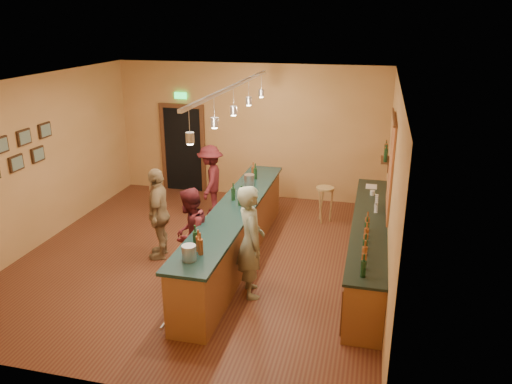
% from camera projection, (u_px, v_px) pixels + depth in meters
% --- Properties ---
extents(floor, '(7.00, 7.00, 0.00)m').
position_uv_depth(floor, '(203.00, 256.00, 9.26)').
color(floor, '#522417').
rests_on(floor, ground).
extents(ceiling, '(6.50, 7.00, 0.02)m').
position_uv_depth(ceiling, '(196.00, 81.00, 8.18)').
color(ceiling, silver).
rests_on(ceiling, wall_back).
extents(wall_back, '(6.50, 0.02, 3.20)m').
position_uv_depth(wall_back, '(249.00, 132.00, 11.92)').
color(wall_back, '#B88345').
rests_on(wall_back, floor).
extents(wall_front, '(6.50, 0.02, 3.20)m').
position_uv_depth(wall_front, '(92.00, 267.00, 5.52)').
color(wall_front, '#B88345').
rests_on(wall_front, floor).
extents(wall_left, '(0.02, 7.00, 3.20)m').
position_uv_depth(wall_left, '(38.00, 162.00, 9.45)').
color(wall_left, '#B88345').
rests_on(wall_left, floor).
extents(wall_right, '(0.02, 7.00, 3.20)m').
position_uv_depth(wall_right, '(391.00, 189.00, 7.99)').
color(wall_right, '#B88345').
rests_on(wall_right, floor).
extents(doorway, '(1.15, 0.09, 2.48)m').
position_uv_depth(doorway, '(183.00, 147.00, 12.44)').
color(doorway, black).
rests_on(doorway, wall_back).
extents(tapestry, '(0.03, 1.40, 1.60)m').
position_uv_depth(tapestry, '(391.00, 167.00, 8.28)').
color(tapestry, '#A4202C').
rests_on(tapestry, wall_right).
extents(bottle_shelf, '(0.17, 0.55, 0.54)m').
position_uv_depth(bottle_shelf, '(386.00, 154.00, 9.73)').
color(bottle_shelf, '#522A18').
rests_on(bottle_shelf, wall_right).
extents(picture_grid, '(0.06, 2.20, 0.70)m').
position_uv_depth(picture_grid, '(9.00, 154.00, 8.63)').
color(picture_grid, '#382111').
rests_on(picture_grid, wall_left).
extents(back_counter, '(0.60, 4.55, 1.27)m').
position_uv_depth(back_counter, '(368.00, 245.00, 8.59)').
color(back_counter, brown).
rests_on(back_counter, floor).
extents(tasting_bar, '(0.73, 5.10, 1.38)m').
position_uv_depth(tasting_bar, '(235.00, 230.00, 8.91)').
color(tasting_bar, brown).
rests_on(tasting_bar, floor).
extents(pendant_track, '(0.11, 4.60, 0.50)m').
position_uv_depth(pendant_track, '(233.00, 96.00, 8.12)').
color(pendant_track, silver).
rests_on(pendant_track, ceiling).
extents(bartender, '(0.67, 0.79, 1.83)m').
position_uv_depth(bartender, '(251.00, 241.00, 7.73)').
color(bartender, gray).
rests_on(bartender, floor).
extents(customer_a, '(0.66, 0.82, 1.59)m').
position_uv_depth(customer_a, '(190.00, 235.00, 8.25)').
color(customer_a, '#59191E').
rests_on(customer_a, floor).
extents(customer_b, '(0.64, 1.06, 1.70)m').
position_uv_depth(customer_b, '(159.00, 213.00, 9.01)').
color(customer_b, '#997A51').
rests_on(customer_b, floor).
extents(customer_c, '(0.72, 1.08, 1.56)m').
position_uv_depth(customer_c, '(211.00, 180.00, 11.05)').
color(customer_c, '#59191E').
rests_on(customer_c, floor).
extents(bar_stool, '(0.38, 0.38, 0.78)m').
position_uv_depth(bar_stool, '(325.00, 194.00, 10.61)').
color(bar_stool, olive).
rests_on(bar_stool, floor).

